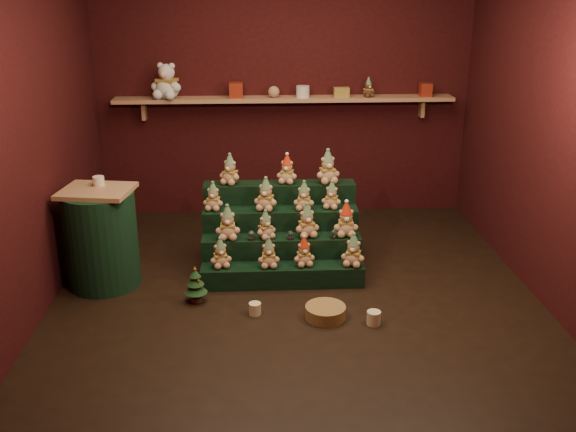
{
  "coord_description": "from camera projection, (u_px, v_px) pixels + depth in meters",
  "views": [
    {
      "loc": [
        -0.31,
        -4.94,
        2.47
      ],
      "look_at": [
        -0.05,
        0.25,
        0.57
      ],
      "focal_mm": 40.0,
      "sensor_mm": 36.0,
      "label": 1
    }
  ],
  "objects": [
    {
      "name": "brown_bear",
      "position": [
        368.0,
        88.0,
        6.77
      ],
      "size": [
        0.18,
        0.17,
        0.2
      ],
      "primitive_type": null,
      "rotation": [
        0.0,
        0.0,
        0.41
      ],
      "color": "#482A18",
      "rests_on": "back_shelf"
    },
    {
      "name": "shelf_plush_ball",
      "position": [
        274.0,
        92.0,
        6.75
      ],
      "size": [
        0.12,
        0.12,
        0.12
      ],
      "primitive_type": "sphere",
      "color": "tan",
      "rests_on": "back_shelf"
    },
    {
      "name": "wicker_basket",
      "position": [
        325.0,
        312.0,
        4.99
      ],
      "size": [
        0.38,
        0.38,
        0.1
      ],
      "primitive_type": "cylinder",
      "rotation": [
        0.0,
        0.0,
        -0.21
      ],
      "color": "olive",
      "rests_on": "ground"
    },
    {
      "name": "teddy_13",
      "position": [
        287.0,
        169.0,
        5.88
      ],
      "size": [
        0.23,
        0.21,
        0.26
      ],
      "primitive_type": null,
      "rotation": [
        0.0,
        0.0,
        -0.27
      ],
      "color": "tan",
      "rests_on": "riser_tier_back"
    },
    {
      "name": "gift_tin_cream",
      "position": [
        303.0,
        92.0,
        6.76
      ],
      "size": [
        0.14,
        0.14,
        0.12
      ],
      "primitive_type": "cylinder",
      "color": "beige",
      "rests_on": "back_shelf"
    },
    {
      "name": "gift_tin_red_b",
      "position": [
        426.0,
        90.0,
        6.82
      ],
      "size": [
        0.12,
        0.12,
        0.14
      ],
      "primitive_type": "cube",
      "color": "#9D2E18",
      "rests_on": "back_shelf"
    },
    {
      "name": "teddy_8",
      "position": [
        213.0,
        196.0,
        5.73
      ],
      "size": [
        0.21,
        0.2,
        0.25
      ],
      "primitive_type": null,
      "rotation": [
        0.0,
        0.0,
        -0.2
      ],
      "color": "tan",
      "rests_on": "riser_tier_midback"
    },
    {
      "name": "back_wall",
      "position": [
        284.0,
        87.0,
        6.94
      ],
      "size": [
        4.0,
        0.1,
        2.8
      ],
      "primitive_type": "cube",
      "color": "black",
      "rests_on": "ground"
    },
    {
      "name": "riser_tier_midback",
      "position": [
        281.0,
        237.0,
        5.87
      ],
      "size": [
        1.4,
        0.22,
        0.54
      ],
      "primitive_type": "cube",
      "color": "black",
      "rests_on": "ground"
    },
    {
      "name": "snow_globe_b",
      "position": [
        290.0,
        235.0,
        5.57
      ],
      "size": [
        0.06,
        0.06,
        0.08
      ],
      "color": "black",
      "rests_on": "riser_tier_midfront"
    },
    {
      "name": "side_table",
      "position": [
        102.0,
        238.0,
        5.43
      ],
      "size": [
        0.63,
        0.6,
        0.87
      ],
      "rotation": [
        0.0,
        0.0,
        -0.16
      ],
      "color": "tan",
      "rests_on": "ground"
    },
    {
      "name": "front_wall",
      "position": [
        321.0,
        217.0,
        3.09
      ],
      "size": [
        4.0,
        0.1,
        2.8
      ],
      "primitive_type": "cube",
      "color": "black",
      "rests_on": "ground"
    },
    {
      "name": "riser_tier_front",
      "position": [
        283.0,
        275.0,
        5.52
      ],
      "size": [
        1.4,
        0.22,
        0.18
      ],
      "primitive_type": "cube",
      "color": "black",
      "rests_on": "ground"
    },
    {
      "name": "teddy_0",
      "position": [
        220.0,
        253.0,
        5.43
      ],
      "size": [
        0.22,
        0.21,
        0.26
      ],
      "primitive_type": null,
      "rotation": [
        0.0,
        0.0,
        0.27
      ],
      "color": "tan",
      "rests_on": "riser_tier_front"
    },
    {
      "name": "mini_christmas_tree",
      "position": [
        196.0,
        284.0,
        5.21
      ],
      "size": [
        0.19,
        0.19,
        0.32
      ],
      "rotation": [
        0.0,
        0.0,
        -0.37
      ],
      "color": "#432518",
      "rests_on": "ground"
    },
    {
      "name": "gift_tin_red_a",
      "position": [
        236.0,
        90.0,
        6.72
      ],
      "size": [
        0.14,
        0.14,
        0.16
      ],
      "primitive_type": "cube",
      "color": "#9D2E18",
      "rests_on": "back_shelf"
    },
    {
      "name": "snow_globe_c",
      "position": [
        333.0,
        234.0,
        5.59
      ],
      "size": [
        0.06,
        0.06,
        0.08
      ],
      "color": "black",
      "rests_on": "riser_tier_midfront"
    },
    {
      "name": "ground",
      "position": [
        295.0,
        288.0,
        5.49
      ],
      "size": [
        4.0,
        4.0,
        0.0
      ],
      "primitive_type": "plane",
      "color": "black",
      "rests_on": "ground"
    },
    {
      "name": "teddy_9",
      "position": [
        266.0,
        194.0,
        5.72
      ],
      "size": [
        0.26,
        0.25,
        0.29
      ],
      "primitive_type": null,
      "rotation": [
        0.0,
        0.0,
        -0.32
      ],
      "color": "tan",
      "rests_on": "riser_tier_midback"
    },
    {
      "name": "teddy_2",
      "position": [
        304.0,
        251.0,
        5.46
      ],
      "size": [
        0.21,
        0.2,
        0.25
      ],
      "primitive_type": null,
      "rotation": [
        0.0,
        0.0,
        0.2
      ],
      "color": "tan",
      "rests_on": "riser_tier_front"
    },
    {
      "name": "teddy_7",
      "position": [
        346.0,
        219.0,
        5.62
      ],
      "size": [
        0.22,
        0.2,
        0.3
      ],
      "primitive_type": null,
      "rotation": [
        0.0,
        0.0,
        -0.03
      ],
      "color": "tan",
      "rests_on": "riser_tier_midfront"
    },
    {
      "name": "teddy_3",
      "position": [
        353.0,
        250.0,
        5.46
      ],
      "size": [
        0.25,
        0.24,
        0.28
      ],
      "primitive_type": null,
      "rotation": [
        0.0,
        0.0,
        -0.35
      ],
      "color": "tan",
      "rests_on": "riser_tier_front"
    },
    {
      "name": "teddy_11",
      "position": [
        332.0,
        195.0,
        5.77
      ],
      "size": [
        0.22,
        0.21,
        0.25
      ],
      "primitive_type": null,
      "rotation": [
        0.0,
        0.0,
        -0.32
      ],
      "color": "tan",
      "rests_on": "riser_tier_midback"
    },
    {
      "name": "table_ornament",
      "position": [
        99.0,
        181.0,
        5.36
      ],
      "size": [
        0.1,
        0.1,
        0.08
      ],
      "primitive_type": "cylinder",
      "color": "beige",
      "rests_on": "side_table"
    },
    {
      "name": "snow_globe_a",
      "position": [
        251.0,
        235.0,
        5.55
      ],
      "size": [
        0.06,
        0.06,
        0.09
      ],
      "color": "black",
      "rests_on": "riser_tier_midfront"
    },
    {
      "name": "mug_left",
      "position": [
        255.0,
        309.0,
        5.05
      ],
      "size": [
        0.1,
        0.1,
        0.1
      ],
      "primitive_type": "cylinder",
      "color": "beige",
      "rests_on": "ground"
    },
    {
      "name": "teddy_12",
      "position": [
        230.0,
        169.0,
        5.86
      ],
      "size": [
        0.26,
        0.25,
        0.28
      ],
      "primitive_type": null,
      "rotation": [
        0.0,
        0.0,
        -0.46
      ],
      "color": "tan",
      "rests_on": "riser_tier_back"
    },
    {
      "name": "teddy_5",
      "position": [
        265.0,
        224.0,
        5.57
      ],
      "size": [
        0.23,
        0.23,
        0.25
      ],
      "primitive_type": null,
      "rotation": [
        0.0,
        0.0,
        0.52
      ],
      "color": "tan",
      "rests_on": "riser_tier_midfront"
    },
    {
      "name": "white_bear",
      "position": [
        167.0,
        76.0,
        6.63
      ],
      "size": [
        0.41,
        0.39,
        0.46
      ],
      "primitive_type": null,
      "rotation": [
        0.0,
        0.0,
        -0.32
      ],
      "color": "white",
      "rests_on": "back_shelf"
    },
    {
      "name": "teddy_14",
      "position": [
        328.0,
        167.0,
        5.89
      ],
      "size": [
        0.26,
        0.24,
        0.31
      ],
      "primitive_type": null,
      "rotation": [
        0.0,
        0.0,
        0.22
      ],
      "color": "tan",
      "rests_on": "riser_tier_back"
    },
    {
      "name": "scarf_gift_box",
      "position": [
        341.0,
        92.0,
        6.79
      ],
      "size": [
        0.16,
        0.1,
        0.1
      ],
      "primitive_type": "cube",
      "color": "orange",
      "rests_on": "back_shelf"
    },
    {
      "name": "teddy_1",
      "position": [
        269.0,
        253.0,
        5.44
      ],
      "size": [
        0.19,
        0.17,
        0.26
      ],
      "primitive_type": null,
      "rotation": [
        0.0,
        0.0,
        0.04
      ],
      "color": "tan",
      "rests_on": "riser_tier_front"
    },
    {
      "name": "riser_tier_midfront",
      "position": [
        282.0,
        256.0,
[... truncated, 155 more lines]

